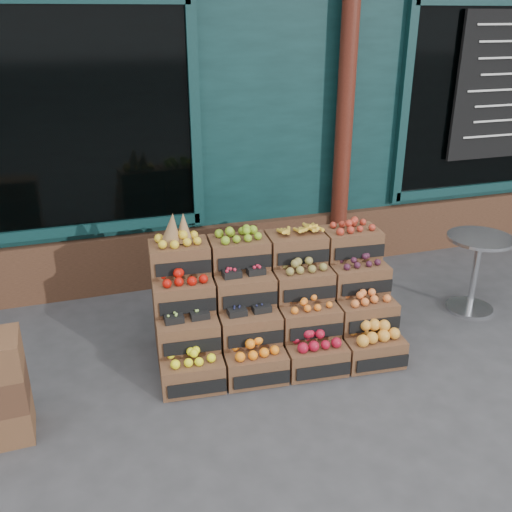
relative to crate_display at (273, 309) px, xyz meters
name	(u,v)px	position (x,y,z in m)	size (l,w,h in m)	color
ground	(309,388)	(0.07, -0.63, -0.38)	(60.00, 60.00, 0.00)	#39393B
shop_facade	(172,33)	(0.07, 4.48, 2.02)	(12.00, 6.24, 4.80)	#0D2C2C
crate_display	(273,309)	(0.00, 0.00, 0.00)	(2.03, 1.12, 1.23)	brown
bistro_table	(476,265)	(2.05, 0.06, 0.09)	(0.60, 0.60, 0.76)	silver
shopkeeper	(25,179)	(-1.95, 2.35, 0.67)	(0.77, 0.50, 2.10)	#18541D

